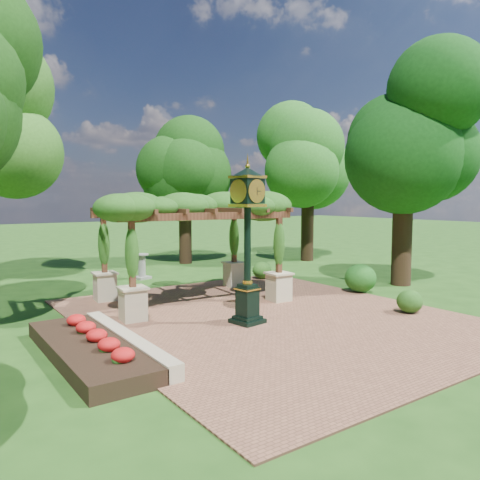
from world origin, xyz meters
TOP-DOWN VIEW (x-y plane):
  - ground at (0.00, 0.00)m, footprint 120.00×120.00m
  - brick_plaza at (0.00, 1.00)m, footprint 10.00×12.00m
  - border_wall at (-4.60, 0.50)m, footprint 0.35×5.00m
  - flower_bed at (-5.50, 0.50)m, footprint 1.50×5.00m
  - pedestal_clock at (-0.97, 0.74)m, footprint 1.00×1.00m
  - pergola at (-0.84, 4.18)m, footprint 6.18×4.15m
  - sundial at (-0.43, 9.41)m, footprint 0.74×0.74m
  - shrub_front at (3.78, -1.15)m, footprint 0.85×0.85m
  - shrub_mid at (5.03, 1.86)m, footprint 1.46×1.46m
  - shrub_back at (3.79, 6.26)m, footprint 0.96×0.96m
  - tree_north at (3.49, 12.67)m, footprint 4.22×4.22m
  - tree_east_far at (9.69, 9.73)m, footprint 5.09×5.09m
  - tree_east_near at (7.69, 2.02)m, footprint 4.76×4.76m

SIDE VIEW (x-z plane):
  - ground at x=0.00m, z-range 0.00..0.00m
  - brick_plaza at x=0.00m, z-range 0.00..0.04m
  - flower_bed at x=-5.50m, z-range 0.00..0.36m
  - border_wall at x=-4.60m, z-range 0.00..0.40m
  - shrub_front at x=3.78m, z-range 0.04..0.74m
  - shrub_back at x=3.79m, z-range 0.04..0.77m
  - sundial at x=-0.43m, z-range -0.07..1.04m
  - shrub_mid at x=5.03m, z-range 0.04..1.08m
  - pedestal_clock at x=-0.97m, z-range 0.44..4.87m
  - pergola at x=-0.84m, z-range 1.19..4.92m
  - tree_north at x=3.49m, z-range 1.34..8.54m
  - tree_east_far at x=9.69m, z-range 1.68..10.61m
  - tree_east_near at x=7.69m, z-range 1.73..11.09m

